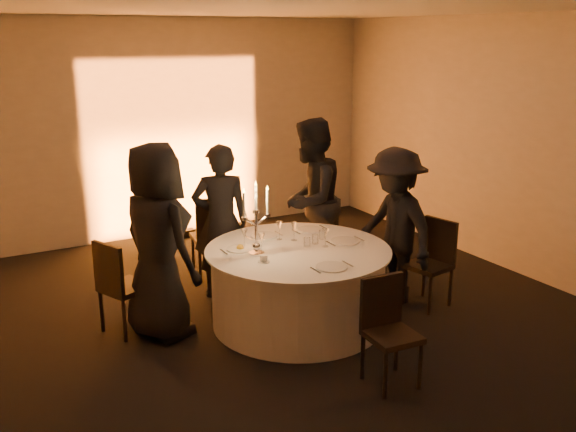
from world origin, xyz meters
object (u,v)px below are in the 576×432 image
guest_left (157,242)px  candelabra (256,229)px  chair_front (387,324)px  banquet_table (298,286)px  chair_back_left (213,232)px  guest_back_right (310,201)px  chair_left (119,282)px  coffee_cup (264,259)px  chair_right (433,258)px  chair_back_right (309,230)px  guest_back_left (221,221)px  guest_right (395,227)px

guest_left → candelabra: bearing=-131.6°
chair_front → banquet_table: bearing=97.4°
banquet_table → guest_left: size_ratio=0.97×
chair_back_left → guest_back_right: guest_back_right is taller
chair_front → chair_left: bearing=134.7°
coffee_cup → guest_back_right: bearing=44.2°
banquet_table → chair_front: bearing=-86.1°
chair_right → coffee_cup: 1.95m
banquet_table → chair_back_right: (0.91, 1.32, 0.09)m
chair_back_left → coffee_cup: size_ratio=9.03×
guest_back_left → guest_right: 1.84m
chair_right → chair_front: 1.72m
banquet_table → chair_back_right: chair_back_right is taller
banquet_table → chair_back_right: size_ratio=2.12×
guest_right → chair_right: bearing=51.8°
chair_back_left → chair_front: (0.35, -2.83, -0.06)m
chair_front → coffee_cup: (-0.54, 1.14, 0.30)m
guest_back_right → coffee_cup: guest_back_right is taller
chair_back_left → guest_right: 2.11m
banquet_table → candelabra: candelabra is taller
chair_front → coffee_cup: chair_front is taller
guest_right → coffee_cup: 1.60m
guest_left → guest_back_left: bearing=-73.8°
chair_left → chair_front: size_ratio=1.04×
chair_left → chair_back_right: chair_left is taller
chair_back_right → guest_back_left: size_ratio=0.51×
chair_back_right → coffee_cup: bearing=14.9°
chair_back_left → chair_front: 2.85m
chair_back_right → guest_left: bearing=-9.7°
chair_back_right → guest_left: size_ratio=0.46×
chair_front → candelabra: candelabra is taller
chair_back_left → chair_right: chair_back_left is taller
chair_left → coffee_cup: chair_left is taller
chair_back_left → guest_right: (1.40, -1.55, 0.27)m
chair_back_left → chair_back_right: bearing=179.0°
chair_left → guest_back_right: bearing=-103.8°
chair_back_right → guest_left: (-2.17, -0.91, 0.45)m
chair_front → guest_left: guest_left is taller
banquet_table → chair_front: (0.09, -1.31, 0.11)m
chair_front → guest_right: bearing=53.9°
banquet_table → candelabra: 0.76m
banquet_table → chair_right: (1.47, -0.27, 0.13)m
chair_back_left → chair_back_right: chair_back_left is taller
chair_left → guest_back_right: (2.31, 0.37, 0.42)m
guest_back_right → chair_back_right: bearing=-155.8°
chair_left → chair_back_left: 1.61m
banquet_table → guest_back_left: size_ratio=1.07×
guest_left → guest_right: 2.44m
chair_back_right → guest_back_right: size_ratio=0.45×
banquet_table → chair_right: 1.50m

